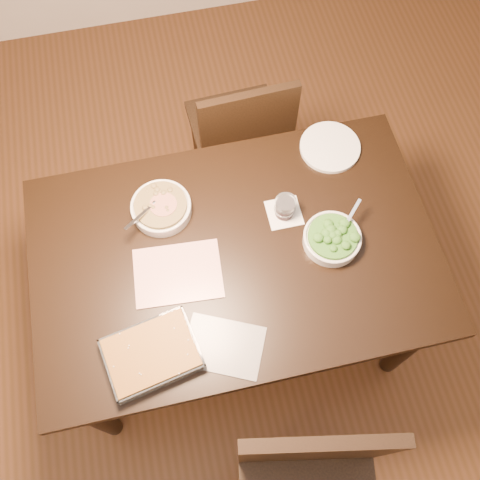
{
  "coord_description": "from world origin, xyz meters",
  "views": [
    {
      "loc": [
        -0.14,
        -0.72,
        2.44
      ],
      "look_at": [
        0.02,
        0.02,
        0.8
      ],
      "focal_mm": 40.0,
      "sensor_mm": 36.0,
      "label": 1
    }
  ],
  "objects_px": {
    "chair_far": "(241,133)",
    "wine_tumbler": "(285,207)",
    "broccoli_bowl": "(332,238)",
    "table": "(235,263)",
    "dinner_plate": "(330,147)",
    "stew_bowl": "(161,207)",
    "baking_dish": "(152,354)"
  },
  "relations": [
    {
      "from": "table",
      "to": "dinner_plate",
      "type": "distance_m",
      "value": 0.57
    },
    {
      "from": "broccoli_bowl",
      "to": "wine_tumbler",
      "type": "relative_size",
      "value": 2.39
    },
    {
      "from": "wine_tumbler",
      "to": "dinner_plate",
      "type": "bearing_deg",
      "value": 44.05
    },
    {
      "from": "stew_bowl",
      "to": "chair_far",
      "type": "height_order",
      "value": "chair_far"
    },
    {
      "from": "table",
      "to": "wine_tumbler",
      "type": "distance_m",
      "value": 0.27
    },
    {
      "from": "table",
      "to": "dinner_plate",
      "type": "height_order",
      "value": "dinner_plate"
    },
    {
      "from": "dinner_plate",
      "to": "broccoli_bowl",
      "type": "bearing_deg",
      "value": -105.99
    },
    {
      "from": "broccoli_bowl",
      "to": "dinner_plate",
      "type": "xyz_separation_m",
      "value": [
        0.11,
        0.37,
        -0.02
      ]
    },
    {
      "from": "table",
      "to": "broccoli_bowl",
      "type": "relative_size",
      "value": 6.98
    },
    {
      "from": "table",
      "to": "baking_dish",
      "type": "distance_m",
      "value": 0.46
    },
    {
      "from": "chair_far",
      "to": "broccoli_bowl",
      "type": "bearing_deg",
      "value": 99.72
    },
    {
      "from": "broccoli_bowl",
      "to": "stew_bowl",
      "type": "bearing_deg",
      "value": 156.11
    },
    {
      "from": "stew_bowl",
      "to": "baking_dish",
      "type": "xyz_separation_m",
      "value": [
        -0.11,
        -0.5,
        -0.0
      ]
    },
    {
      "from": "stew_bowl",
      "to": "broccoli_bowl",
      "type": "bearing_deg",
      "value": -23.89
    },
    {
      "from": "baking_dish",
      "to": "dinner_plate",
      "type": "relative_size",
      "value": 1.41
    },
    {
      "from": "stew_bowl",
      "to": "wine_tumbler",
      "type": "height_order",
      "value": "wine_tumbler"
    },
    {
      "from": "table",
      "to": "chair_far",
      "type": "relative_size",
      "value": 1.62
    },
    {
      "from": "dinner_plate",
      "to": "chair_far",
      "type": "xyz_separation_m",
      "value": [
        -0.27,
        0.33,
        -0.28
      ]
    },
    {
      "from": "table",
      "to": "wine_tumbler",
      "type": "bearing_deg",
      "value": 28.87
    },
    {
      "from": "baking_dish",
      "to": "chair_far",
      "type": "xyz_separation_m",
      "value": [
        0.5,
        0.97,
        -0.29
      ]
    },
    {
      "from": "table",
      "to": "chair_far",
      "type": "xyz_separation_m",
      "value": [
        0.18,
        0.68,
        -0.17
      ]
    },
    {
      "from": "wine_tumbler",
      "to": "chair_far",
      "type": "xyz_separation_m",
      "value": [
        -0.03,
        0.56,
        -0.31
      ]
    },
    {
      "from": "baking_dish",
      "to": "wine_tumbler",
      "type": "height_order",
      "value": "wine_tumbler"
    },
    {
      "from": "baking_dish",
      "to": "dinner_plate",
      "type": "distance_m",
      "value": 1.0
    },
    {
      "from": "chair_far",
      "to": "wine_tumbler",
      "type": "bearing_deg",
      "value": 89.95
    },
    {
      "from": "baking_dish",
      "to": "wine_tumbler",
      "type": "distance_m",
      "value": 0.67
    },
    {
      "from": "table",
      "to": "chair_far",
      "type": "height_order",
      "value": "chair_far"
    },
    {
      "from": "baking_dish",
      "to": "dinner_plate",
      "type": "xyz_separation_m",
      "value": [
        0.77,
        0.63,
        -0.02
      ]
    },
    {
      "from": "wine_tumbler",
      "to": "chair_far",
      "type": "height_order",
      "value": "chair_far"
    },
    {
      "from": "table",
      "to": "baking_dish",
      "type": "bearing_deg",
      "value": -138.47
    },
    {
      "from": "table",
      "to": "dinner_plate",
      "type": "relative_size",
      "value": 6.16
    },
    {
      "from": "table",
      "to": "stew_bowl",
      "type": "height_order",
      "value": "stew_bowl"
    }
  ]
}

